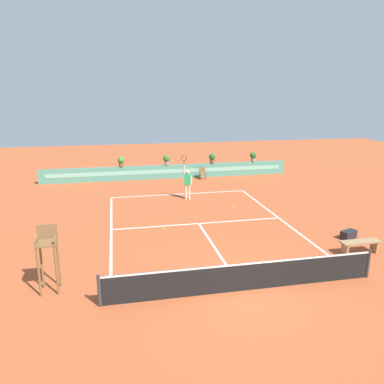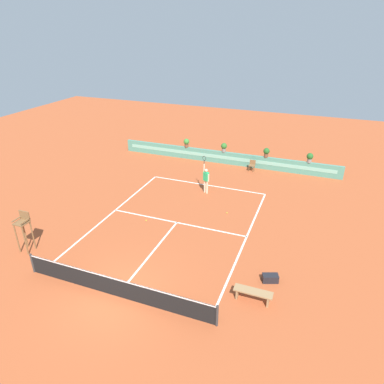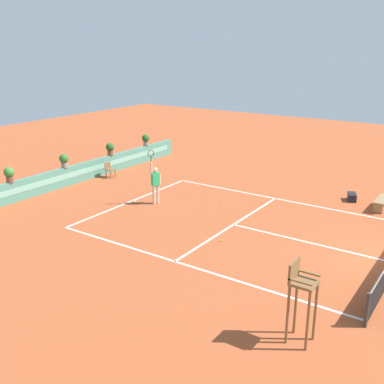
{
  "view_description": "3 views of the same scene",
  "coord_description": "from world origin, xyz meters",
  "px_view_note": "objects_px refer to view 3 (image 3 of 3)",
  "views": [
    {
      "loc": [
        -3.74,
        -10.05,
        6.06
      ],
      "look_at": [
        0.12,
        8.55,
        1.0
      ],
      "focal_mm": 34.89,
      "sensor_mm": 36.0,
      "label": 1
    },
    {
      "loc": [
        6.96,
        -9.26,
        10.36
      ],
      "look_at": [
        0.12,
        8.55,
        1.0
      ],
      "focal_mm": 32.32,
      "sensor_mm": 36.0,
      "label": 2
    },
    {
      "loc": [
        -15.59,
        -2.08,
        7.05
      ],
      "look_at": [
        0.12,
        8.55,
        1.0
      ],
      "focal_mm": 42.99,
      "sensor_mm": 36.0,
      "label": 3
    }
  ],
  "objects_px": {
    "tennis_ball_mid_court": "(220,199)",
    "ball_kid_chair": "(109,169)",
    "potted_plant_left": "(9,174)",
    "potted_plant_far_right": "(146,139)",
    "bench_courtside": "(382,201)",
    "gear_bag": "(352,197)",
    "potted_plant_centre": "(64,160)",
    "potted_plant_right": "(110,148)",
    "tennis_ball_near_baseline": "(222,240)",
    "umpire_chair": "(301,293)",
    "tennis_player": "(155,182)"
  },
  "relations": [
    {
      "from": "gear_bag",
      "to": "potted_plant_right",
      "type": "height_order",
      "value": "potted_plant_right"
    },
    {
      "from": "gear_bag",
      "to": "potted_plant_centre",
      "type": "height_order",
      "value": "potted_plant_centre"
    },
    {
      "from": "bench_courtside",
      "to": "potted_plant_right",
      "type": "distance_m",
      "value": 14.78
    },
    {
      "from": "umpire_chair",
      "to": "tennis_ball_near_baseline",
      "type": "xyz_separation_m",
      "value": [
        4.21,
        4.68,
        -1.31
      ]
    },
    {
      "from": "tennis_ball_mid_court",
      "to": "tennis_ball_near_baseline",
      "type": "bearing_deg",
      "value": -148.61
    },
    {
      "from": "bench_courtside",
      "to": "tennis_ball_near_baseline",
      "type": "bearing_deg",
      "value": 149.9
    },
    {
      "from": "ball_kid_chair",
      "to": "potted_plant_left",
      "type": "distance_m",
      "value": 5.89
    },
    {
      "from": "gear_bag",
      "to": "potted_plant_right",
      "type": "xyz_separation_m",
      "value": [
        -2.62,
        13.14,
        1.23
      ]
    },
    {
      "from": "potted_plant_right",
      "to": "bench_courtside",
      "type": "bearing_deg",
      "value": -81.67
    },
    {
      "from": "umpire_chair",
      "to": "tennis_player",
      "type": "height_order",
      "value": "tennis_player"
    },
    {
      "from": "tennis_ball_mid_court",
      "to": "ball_kid_chair",
      "type": "bearing_deg",
      "value": 90.27
    },
    {
      "from": "ball_kid_chair",
      "to": "bench_courtside",
      "type": "distance_m",
      "value": 14.18
    },
    {
      "from": "tennis_ball_near_baseline",
      "to": "potted_plant_left",
      "type": "relative_size",
      "value": 0.09
    },
    {
      "from": "tennis_ball_near_baseline",
      "to": "potted_plant_far_right",
      "type": "distance_m",
      "value": 13.37
    },
    {
      "from": "tennis_player",
      "to": "bench_courtside",
      "type": "bearing_deg",
      "value": -60.14
    },
    {
      "from": "bench_courtside",
      "to": "gear_bag",
      "type": "bearing_deg",
      "value": 71.65
    },
    {
      "from": "tennis_player",
      "to": "gear_bag",
      "type": "bearing_deg",
      "value": -53.16
    },
    {
      "from": "bench_courtside",
      "to": "tennis_player",
      "type": "bearing_deg",
      "value": 119.86
    },
    {
      "from": "potted_plant_centre",
      "to": "potted_plant_right",
      "type": "height_order",
      "value": "same"
    },
    {
      "from": "tennis_player",
      "to": "potted_plant_left",
      "type": "height_order",
      "value": "tennis_player"
    },
    {
      "from": "potted_plant_far_right",
      "to": "umpire_chair",
      "type": "bearing_deg",
      "value": -129.41
    },
    {
      "from": "tennis_player",
      "to": "umpire_chair",
      "type": "bearing_deg",
      "value": -123.44
    },
    {
      "from": "umpire_chair",
      "to": "tennis_ball_near_baseline",
      "type": "relative_size",
      "value": 31.47
    },
    {
      "from": "tennis_ball_near_baseline",
      "to": "potted_plant_centre",
      "type": "bearing_deg",
      "value": 81.29
    },
    {
      "from": "potted_plant_centre",
      "to": "tennis_player",
      "type": "bearing_deg",
      "value": -85.67
    },
    {
      "from": "bench_courtside",
      "to": "tennis_player",
      "type": "relative_size",
      "value": 0.62
    },
    {
      "from": "potted_plant_left",
      "to": "potted_plant_far_right",
      "type": "height_order",
      "value": "same"
    },
    {
      "from": "potted_plant_right",
      "to": "gear_bag",
      "type": "bearing_deg",
      "value": -78.75
    },
    {
      "from": "gear_bag",
      "to": "potted_plant_left",
      "type": "relative_size",
      "value": 0.97
    },
    {
      "from": "tennis_ball_near_baseline",
      "to": "potted_plant_far_right",
      "type": "bearing_deg",
      "value": 51.8
    },
    {
      "from": "bench_courtside",
      "to": "potted_plant_far_right",
      "type": "height_order",
      "value": "potted_plant_far_right"
    },
    {
      "from": "ball_kid_chair",
      "to": "tennis_ball_near_baseline",
      "type": "distance_m",
      "value": 10.56
    },
    {
      "from": "potted_plant_centre",
      "to": "potted_plant_far_right",
      "type": "relative_size",
      "value": 1.0
    },
    {
      "from": "potted_plant_left",
      "to": "potted_plant_far_right",
      "type": "relative_size",
      "value": 1.0
    },
    {
      "from": "potted_plant_left",
      "to": "potted_plant_far_right",
      "type": "xyz_separation_m",
      "value": [
        9.87,
        0.0,
        0.0
      ]
    },
    {
      "from": "ball_kid_chair",
      "to": "potted_plant_centre",
      "type": "distance_m",
      "value": 2.79
    },
    {
      "from": "tennis_ball_mid_court",
      "to": "potted_plant_centre",
      "type": "bearing_deg",
      "value": 107.89
    },
    {
      "from": "tennis_ball_mid_court",
      "to": "potted_plant_right",
      "type": "bearing_deg",
      "value": 83.86
    },
    {
      "from": "bench_courtside",
      "to": "potted_plant_far_right",
      "type": "bearing_deg",
      "value": 85.77
    },
    {
      "from": "umpire_chair",
      "to": "tennis_ball_mid_court",
      "type": "bearing_deg",
      "value": 40.78
    },
    {
      "from": "bench_courtside",
      "to": "gear_bag",
      "type": "relative_size",
      "value": 2.29
    },
    {
      "from": "gear_bag",
      "to": "potted_plant_left",
      "type": "xyz_separation_m",
      "value": [
        -9.27,
        13.14,
        1.23
      ]
    },
    {
      "from": "ball_kid_chair",
      "to": "gear_bag",
      "type": "xyz_separation_m",
      "value": [
        3.5,
        -12.41,
        -0.3
      ]
    },
    {
      "from": "tennis_ball_near_baseline",
      "to": "tennis_ball_mid_court",
      "type": "height_order",
      "value": "same"
    },
    {
      "from": "bench_courtside",
      "to": "gear_bag",
      "type": "distance_m",
      "value": 1.53
    },
    {
      "from": "gear_bag",
      "to": "tennis_player",
      "type": "height_order",
      "value": "tennis_player"
    },
    {
      "from": "bench_courtside",
      "to": "tennis_ball_mid_court",
      "type": "distance_m",
      "value": 7.32
    },
    {
      "from": "potted_plant_centre",
      "to": "potted_plant_left",
      "type": "bearing_deg",
      "value": 180.0
    },
    {
      "from": "bench_courtside",
      "to": "potted_plant_left",
      "type": "xyz_separation_m",
      "value": [
        -8.79,
        14.59,
        1.04
      ]
    },
    {
      "from": "gear_bag",
      "to": "potted_plant_far_right",
      "type": "xyz_separation_m",
      "value": [
        0.6,
        13.14,
        1.23
      ]
    }
  ]
}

